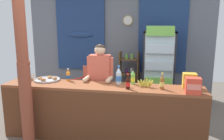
{
  "coord_description": "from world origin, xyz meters",
  "views": [
    {
      "loc": [
        0.93,
        -3.03,
        1.91
      ],
      "look_at": [
        0.18,
        0.97,
        1.05
      ],
      "focal_mm": 37.03,
      "sensor_mm": 36.0,
      "label": 1
    }
  ],
  "objects_px": {
    "plastic_lawn_chair": "(86,82)",
    "banana_bunch": "(146,83)",
    "soda_bottle_orange_soda": "(68,75)",
    "timber_post": "(23,65)",
    "drink_fridge": "(159,63)",
    "bottle_shelf_rack": "(129,75)",
    "snack_box_crackers": "(193,86)",
    "soda_bottle_iced_tea": "(162,82)",
    "snack_box_biscuit": "(24,73)",
    "soda_bottle_water": "(119,76)",
    "shopkeeper": "(100,77)",
    "snack_box_choco_powder": "(189,81)",
    "soda_bottle_lime_soda": "(133,77)",
    "soda_bottle_cola": "(128,82)",
    "pastry_tray": "(47,79)",
    "stall_counter": "(100,108)"
  },
  "relations": [
    {
      "from": "drink_fridge",
      "to": "pastry_tray",
      "type": "xyz_separation_m",
      "value": [
        -1.92,
        -1.6,
        -0.07
      ]
    },
    {
      "from": "bottle_shelf_rack",
      "to": "plastic_lawn_chair",
      "type": "relative_size",
      "value": 1.39
    },
    {
      "from": "timber_post",
      "to": "soda_bottle_water",
      "type": "xyz_separation_m",
      "value": [
        1.33,
        0.59,
        -0.24
      ]
    },
    {
      "from": "soda_bottle_lime_soda",
      "to": "plastic_lawn_chair",
      "type": "bearing_deg",
      "value": 130.98
    },
    {
      "from": "soda_bottle_iced_tea",
      "to": "banana_bunch",
      "type": "xyz_separation_m",
      "value": [
        -0.25,
        0.07,
        -0.05
      ]
    },
    {
      "from": "soda_bottle_water",
      "to": "soda_bottle_orange_soda",
      "type": "height_order",
      "value": "soda_bottle_water"
    },
    {
      "from": "soda_bottle_water",
      "to": "snack_box_crackers",
      "type": "xyz_separation_m",
      "value": [
        1.11,
        -0.32,
        -0.01
      ]
    },
    {
      "from": "bottle_shelf_rack",
      "to": "soda_bottle_water",
      "type": "relative_size",
      "value": 3.92
    },
    {
      "from": "soda_bottle_orange_soda",
      "to": "soda_bottle_water",
      "type": "bearing_deg",
      "value": -3.05
    },
    {
      "from": "stall_counter",
      "to": "soda_bottle_orange_soda",
      "type": "bearing_deg",
      "value": 154.37
    },
    {
      "from": "shopkeeper",
      "to": "snack_box_choco_powder",
      "type": "bearing_deg",
      "value": -10.35
    },
    {
      "from": "soda_bottle_orange_soda",
      "to": "snack_box_biscuit",
      "type": "bearing_deg",
      "value": -179.88
    },
    {
      "from": "soda_bottle_cola",
      "to": "soda_bottle_orange_soda",
      "type": "relative_size",
      "value": 1.11
    },
    {
      "from": "soda_bottle_cola",
      "to": "soda_bottle_orange_soda",
      "type": "distance_m",
      "value": 1.12
    },
    {
      "from": "drink_fridge",
      "to": "soda_bottle_iced_tea",
      "type": "relative_size",
      "value": 7.15
    },
    {
      "from": "snack_box_biscuit",
      "to": "bottle_shelf_rack",
      "type": "bearing_deg",
      "value": 47.42
    },
    {
      "from": "soda_bottle_lime_soda",
      "to": "snack_box_crackers",
      "type": "height_order",
      "value": "soda_bottle_lime_soda"
    },
    {
      "from": "timber_post",
      "to": "bottle_shelf_rack",
      "type": "relative_size",
      "value": 2.23
    },
    {
      "from": "plastic_lawn_chair",
      "to": "snack_box_biscuit",
      "type": "height_order",
      "value": "snack_box_biscuit"
    },
    {
      "from": "banana_bunch",
      "to": "bottle_shelf_rack",
      "type": "bearing_deg",
      "value": 103.72
    },
    {
      "from": "stall_counter",
      "to": "drink_fridge",
      "type": "xyz_separation_m",
      "value": [
        0.92,
        1.85,
        0.44
      ]
    },
    {
      "from": "shopkeeper",
      "to": "soda_bottle_iced_tea",
      "type": "distance_m",
      "value": 1.15
    },
    {
      "from": "soda_bottle_water",
      "to": "soda_bottle_cola",
      "type": "distance_m",
      "value": 0.32
    },
    {
      "from": "banana_bunch",
      "to": "soda_bottle_orange_soda",
      "type": "bearing_deg",
      "value": 173.55
    },
    {
      "from": "plastic_lawn_chair",
      "to": "banana_bunch",
      "type": "xyz_separation_m",
      "value": [
        1.48,
        -1.59,
        0.47
      ]
    },
    {
      "from": "plastic_lawn_chair",
      "to": "pastry_tray",
      "type": "distance_m",
      "value": 1.57
    },
    {
      "from": "stall_counter",
      "to": "soda_bottle_water",
      "type": "bearing_deg",
      "value": 45.24
    },
    {
      "from": "soda_bottle_orange_soda",
      "to": "banana_bunch",
      "type": "distance_m",
      "value": 1.34
    },
    {
      "from": "drink_fridge",
      "to": "soda_bottle_cola",
      "type": "bearing_deg",
      "value": -104.43
    },
    {
      "from": "soda_bottle_cola",
      "to": "snack_box_biscuit",
      "type": "xyz_separation_m",
      "value": [
        -1.91,
        0.31,
        -0.01
      ]
    },
    {
      "from": "pastry_tray",
      "to": "soda_bottle_cola",
      "type": "bearing_deg",
      "value": -10.16
    },
    {
      "from": "plastic_lawn_chair",
      "to": "snack_box_choco_powder",
      "type": "xyz_separation_m",
      "value": [
        2.14,
        -1.51,
        0.53
      ]
    },
    {
      "from": "pastry_tray",
      "to": "bottle_shelf_rack",
      "type": "bearing_deg",
      "value": 57.08
    },
    {
      "from": "soda_bottle_iced_tea",
      "to": "soda_bottle_orange_soda",
      "type": "xyz_separation_m",
      "value": [
        -1.58,
        0.22,
        -0.02
      ]
    },
    {
      "from": "timber_post",
      "to": "banana_bunch",
      "type": "height_order",
      "value": "timber_post"
    },
    {
      "from": "timber_post",
      "to": "drink_fridge",
      "type": "relative_size",
      "value": 1.47
    },
    {
      "from": "snack_box_crackers",
      "to": "snack_box_choco_powder",
      "type": "bearing_deg",
      "value": 91.43
    },
    {
      "from": "timber_post",
      "to": "pastry_tray",
      "type": "distance_m",
      "value": 0.68
    },
    {
      "from": "soda_bottle_lime_soda",
      "to": "snack_box_choco_powder",
      "type": "height_order",
      "value": "soda_bottle_lime_soda"
    },
    {
      "from": "shopkeeper",
      "to": "soda_bottle_water",
      "type": "distance_m",
      "value": 0.46
    },
    {
      "from": "bottle_shelf_rack",
      "to": "snack_box_crackers",
      "type": "bearing_deg",
      "value": -62.33
    },
    {
      "from": "shopkeeper",
      "to": "snack_box_biscuit",
      "type": "height_order",
      "value": "shopkeeper"
    },
    {
      "from": "shopkeeper",
      "to": "pastry_tray",
      "type": "height_order",
      "value": "shopkeeper"
    },
    {
      "from": "snack_box_choco_powder",
      "to": "snack_box_biscuit",
      "type": "height_order",
      "value": "snack_box_choco_powder"
    },
    {
      "from": "soda_bottle_water",
      "to": "snack_box_choco_powder",
      "type": "relative_size",
      "value": 1.34
    },
    {
      "from": "plastic_lawn_chair",
      "to": "snack_box_crackers",
      "type": "relative_size",
      "value": 3.71
    },
    {
      "from": "soda_bottle_orange_soda",
      "to": "shopkeeper",
      "type": "bearing_deg",
      "value": 21.74
    },
    {
      "from": "soda_bottle_cola",
      "to": "timber_post",
      "type": "bearing_deg",
      "value": -168.01
    },
    {
      "from": "plastic_lawn_chair",
      "to": "snack_box_crackers",
      "type": "xyz_separation_m",
      "value": [
        2.15,
        -1.82,
        0.53
      ]
    },
    {
      "from": "soda_bottle_lime_soda",
      "to": "banana_bunch",
      "type": "relative_size",
      "value": 0.98
    }
  ]
}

